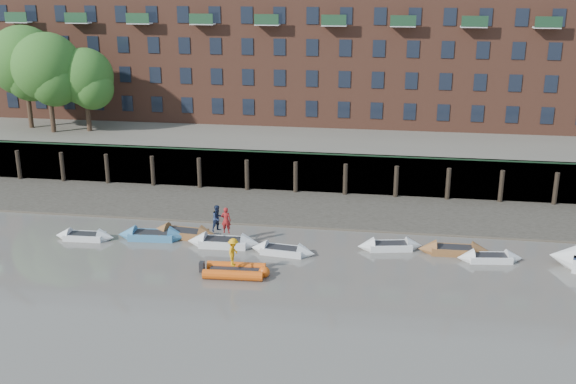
% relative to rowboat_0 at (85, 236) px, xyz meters
% --- Properties ---
extents(ground, '(220.00, 220.00, 0.00)m').
position_rel_rowboat_0_xyz_m(ground, '(14.42, -9.56, -0.21)').
color(ground, '#5E5952').
rests_on(ground, ground).
extents(foreshore, '(110.00, 8.00, 0.50)m').
position_rel_rowboat_0_xyz_m(foreshore, '(14.42, 8.44, -0.21)').
color(foreshore, '#3D382F').
rests_on(foreshore, ground).
extents(mud_band, '(110.00, 1.60, 0.10)m').
position_rel_rowboat_0_xyz_m(mud_band, '(14.42, 5.04, -0.21)').
color(mud_band, '#4C4336').
rests_on(mud_band, ground).
extents(river_wall, '(110.00, 1.23, 3.30)m').
position_rel_rowboat_0_xyz_m(river_wall, '(14.42, 12.82, 1.39)').
color(river_wall, '#2D2A26').
rests_on(river_wall, ground).
extents(bank_terrace, '(110.00, 28.00, 3.20)m').
position_rel_rowboat_0_xyz_m(bank_terrace, '(14.42, 26.44, 1.39)').
color(bank_terrace, '#5E594D').
rests_on(bank_terrace, ground).
extents(apartment_terrace, '(80.60, 15.56, 20.98)m').
position_rel_rowboat_0_xyz_m(apartment_terrace, '(14.42, 27.43, 12.62)').
color(apartment_terrace, brown).
rests_on(apartment_terrace, bank_terrace).
extents(tree_cluster, '(11.76, 7.74, 9.40)m').
position_rel_rowboat_0_xyz_m(tree_cluster, '(-11.19, 17.79, 8.80)').
color(tree_cluster, '#3A281C').
rests_on(tree_cluster, bank_terrace).
extents(rowboat_0, '(4.08, 1.33, 1.17)m').
position_rel_rowboat_0_xyz_m(rowboat_0, '(0.00, 0.00, 0.00)').
color(rowboat_0, silver).
rests_on(rowboat_0, ground).
extents(rowboat_1, '(4.75, 1.66, 1.35)m').
position_rel_rowboat_0_xyz_m(rowboat_1, '(4.44, 0.77, 0.03)').
color(rowboat_1, teal).
rests_on(rowboat_1, ground).
extents(rowboat_2, '(4.87, 1.84, 1.38)m').
position_rel_rowboat_0_xyz_m(rowboat_2, '(6.43, 1.44, 0.04)').
color(rowboat_2, brown).
rests_on(rowboat_2, ground).
extents(rowboat_3, '(4.84, 1.54, 1.39)m').
position_rel_rowboat_0_xyz_m(rowboat_3, '(9.45, 0.29, 0.04)').
color(rowboat_3, silver).
rests_on(rowboat_3, ground).
extents(rowboat_4, '(4.27, 1.67, 1.21)m').
position_rel_rowboat_0_xyz_m(rowboat_4, '(13.44, -0.39, 0.01)').
color(rowboat_4, silver).
rests_on(rowboat_4, ground).
extents(rowboat_5, '(4.35, 1.99, 1.22)m').
position_rel_rowboat_0_xyz_m(rowboat_5, '(20.12, 1.43, 0.01)').
color(rowboat_5, silver).
rests_on(rowboat_5, ground).
extents(rowboat_6, '(4.51, 1.43, 1.30)m').
position_rel_rowboat_0_xyz_m(rowboat_6, '(24.13, 1.31, 0.02)').
color(rowboat_6, brown).
rests_on(rowboat_6, ground).
extents(rowboat_7, '(4.11, 1.66, 1.16)m').
position_rel_rowboat_0_xyz_m(rowboat_7, '(26.21, 0.46, -0.00)').
color(rowboat_7, silver).
rests_on(rowboat_7, ground).
extents(rib_tender, '(3.87, 1.98, 0.66)m').
position_rel_rowboat_0_xyz_m(rib_tender, '(11.34, -4.01, 0.08)').
color(rib_tender, '#D4500F').
rests_on(rib_tender, ground).
extents(person_rower_a, '(0.65, 0.43, 1.74)m').
position_rel_rowboat_0_xyz_m(person_rower_a, '(9.65, 0.25, 1.60)').
color(person_rower_a, maroon).
rests_on(person_rower_a, rowboat_3).
extents(person_rower_b, '(1.05, 1.08, 1.75)m').
position_rel_rowboat_0_xyz_m(person_rower_b, '(9.03, 0.53, 1.60)').
color(person_rower_b, '#19233F').
rests_on(person_rower_b, rowboat_3).
extents(person_rib_crew, '(0.70, 1.13, 1.68)m').
position_rel_rowboat_0_xyz_m(person_rib_crew, '(11.14, -4.02, 1.25)').
color(person_rib_crew, orange).
rests_on(person_rib_crew, rib_tender).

